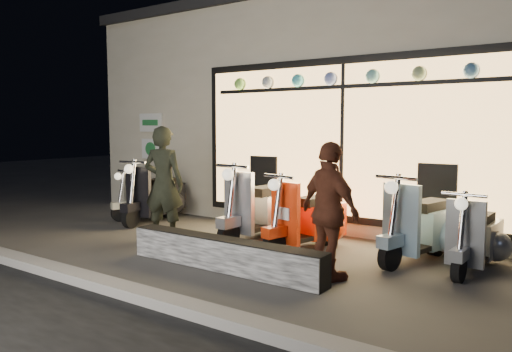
{
  "coord_description": "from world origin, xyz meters",
  "views": [
    {
      "loc": [
        4.24,
        -5.38,
        1.8
      ],
      "look_at": [
        0.05,
        0.6,
        1.05
      ],
      "focal_mm": 35.0,
      "sensor_mm": 36.0,
      "label": 1
    }
  ],
  "objects_px": {
    "man": "(164,184)",
    "scooter_silver": "(264,209)",
    "scooter_red": "(312,219)",
    "woman": "(330,211)",
    "graffiti_barrier": "(224,254)"
  },
  "relations": [
    {
      "from": "man",
      "to": "scooter_silver",
      "type": "bearing_deg",
      "value": -157.28
    },
    {
      "from": "scooter_red",
      "to": "woman",
      "type": "distance_m",
      "value": 1.53
    },
    {
      "from": "graffiti_barrier",
      "to": "scooter_red",
      "type": "xyz_separation_m",
      "value": [
        0.36,
        1.61,
        0.23
      ]
    },
    {
      "from": "graffiti_barrier",
      "to": "woman",
      "type": "bearing_deg",
      "value": 18.22
    },
    {
      "from": "scooter_silver",
      "to": "graffiti_barrier",
      "type": "bearing_deg",
      "value": -68.05
    },
    {
      "from": "graffiti_barrier",
      "to": "woman",
      "type": "xyz_separation_m",
      "value": [
        1.24,
        0.41,
        0.61
      ]
    },
    {
      "from": "graffiti_barrier",
      "to": "scooter_silver",
      "type": "xyz_separation_m",
      "value": [
        -0.59,
        1.76,
        0.27
      ]
    },
    {
      "from": "graffiti_barrier",
      "to": "scooter_silver",
      "type": "height_order",
      "value": "scooter_silver"
    },
    {
      "from": "man",
      "to": "woman",
      "type": "bearing_deg",
      "value": 156.18
    },
    {
      "from": "scooter_silver",
      "to": "woman",
      "type": "bearing_deg",
      "value": -33.02
    },
    {
      "from": "woman",
      "to": "scooter_red",
      "type": "bearing_deg",
      "value": -29.32
    },
    {
      "from": "scooter_red",
      "to": "graffiti_barrier",
      "type": "bearing_deg",
      "value": -90.7
    },
    {
      "from": "scooter_silver",
      "to": "scooter_red",
      "type": "relative_size",
      "value": 1.08
    },
    {
      "from": "woman",
      "to": "graffiti_barrier",
      "type": "bearing_deg",
      "value": 42.76
    },
    {
      "from": "scooter_red",
      "to": "woman",
      "type": "relative_size",
      "value": 0.94
    }
  ]
}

